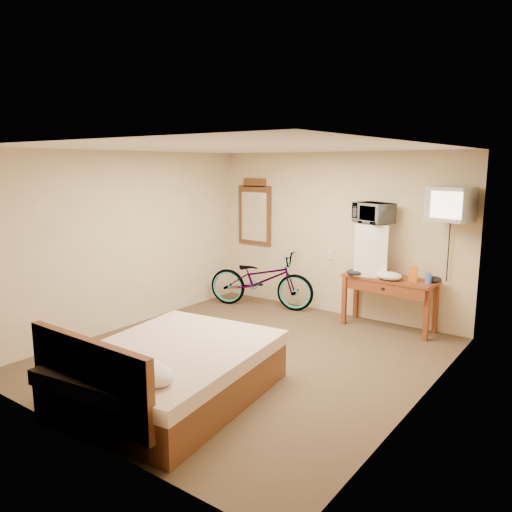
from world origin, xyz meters
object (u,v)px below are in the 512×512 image
object	(u,v)px
mini_fridge	(372,249)
bicycle	(261,279)
crt_television	(451,204)
bed	(167,372)
wall_mirror	(255,213)
desk	(389,286)
blue_cup	(428,278)
microwave	(373,213)

from	to	relation	value
mini_fridge	bicycle	world-z (taller)	mini_fridge
bicycle	crt_television	bearing A→B (deg)	-103.12
bed	wall_mirror	bearing A→B (deg)	113.82
mini_fridge	bed	size ratio (longest dim) A/B	0.33
desk	bicycle	world-z (taller)	bicycle
crt_television	blue_cup	bearing A→B (deg)	-170.46
bicycle	mini_fridge	bearing A→B (deg)	-99.81
wall_mirror	desk	bearing A→B (deg)	-6.10
microwave	blue_cup	bearing A→B (deg)	16.71
crt_television	wall_mirror	xyz separation A→B (m)	(-3.30, 0.25, -0.32)
crt_television	desk	bearing A→B (deg)	-178.53
desk	mini_fridge	bearing A→B (deg)	168.77
mini_fridge	wall_mirror	world-z (taller)	wall_mirror
mini_fridge	blue_cup	xyz separation A→B (m)	(0.85, -0.08, -0.30)
desk	wall_mirror	distance (m)	2.70
wall_mirror	bed	world-z (taller)	wall_mirror
microwave	crt_television	size ratio (longest dim) A/B	0.83
bed	desk	bearing A→B (deg)	74.57
desk	bed	bearing A→B (deg)	-105.43
microwave	blue_cup	distance (m)	1.18
blue_cup	microwave	bearing A→B (deg)	174.87
mini_fridge	wall_mirror	bearing A→B (deg)	174.60
wall_mirror	bicycle	bearing A→B (deg)	-44.08
bicycle	wall_mirror	bearing A→B (deg)	29.29
mini_fridge	blue_cup	bearing A→B (deg)	-5.11
microwave	crt_television	world-z (taller)	crt_television
bed	crt_television	bearing A→B (deg)	63.50
bicycle	desk	bearing A→B (deg)	-102.38
crt_television	bed	distance (m)	4.09
crt_television	bed	xyz separation A→B (m)	(-1.69, -3.39, -1.52)
desk	crt_television	bearing A→B (deg)	1.47
desk	bed	distance (m)	3.51
mini_fridge	microwave	bearing A→B (deg)	56.34
desk	bed	world-z (taller)	bed
blue_cup	bicycle	distance (m)	2.67
microwave	bicycle	distance (m)	2.16
blue_cup	bicycle	size ratio (longest dim) A/B	0.08
desk	microwave	bearing A→B (deg)	168.74
microwave	desk	bearing A→B (deg)	10.57
mini_fridge	blue_cup	size ratio (longest dim) A/B	5.14
desk	mini_fridge	size ratio (longest dim) A/B	1.79
bed	bicycle	bearing A→B (deg)	109.94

